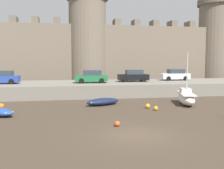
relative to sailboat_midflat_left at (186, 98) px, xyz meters
name	(u,v)px	position (x,y,z in m)	size (l,w,h in m)	color
ground_plane	(136,135)	(-7.86, -9.73, -0.65)	(160.00, 160.00, 0.00)	#423528
quay_road	(96,88)	(-7.86, 10.10, 0.12)	(60.53, 10.00, 1.54)	slate
castle	(88,47)	(-7.86, 21.54, 6.19)	(55.61, 7.08, 18.71)	#706354
sailboat_midflat_left	(186,98)	(0.00, 0.00, 0.00)	(2.77, 5.16, 5.17)	silver
rowboat_foreground_right	(103,101)	(-8.25, 0.95, -0.28)	(3.79, 2.60, 0.71)	#141E3D
mooring_buoy_near_shore	(117,124)	(-8.55, -7.57, -0.47)	(0.37, 0.37, 0.37)	#E04C1E
mooring_buoy_mid_mud	(148,106)	(-4.47, -1.50, -0.44)	(0.43, 0.43, 0.43)	orange
mooring_buoy_near_channel	(1,106)	(-17.58, 0.71, -0.41)	(0.49, 0.49, 0.49)	orange
mooring_buoy_off_centre	(156,108)	(-4.11, -2.63, -0.46)	(0.39, 0.39, 0.39)	orange
car_quay_centre_west	(2,77)	(-19.41, 9.80, 1.67)	(4.15, 1.98, 1.62)	#263F99
car_quay_centre_east	(133,76)	(-2.61, 10.45, 1.67)	(4.15, 1.98, 1.62)	black
car_quay_east	(175,75)	(4.04, 11.78, 1.67)	(4.15, 1.98, 1.62)	silver
car_quay_west	(91,77)	(-8.50, 9.26, 1.67)	(4.15, 1.98, 1.62)	#1E6638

